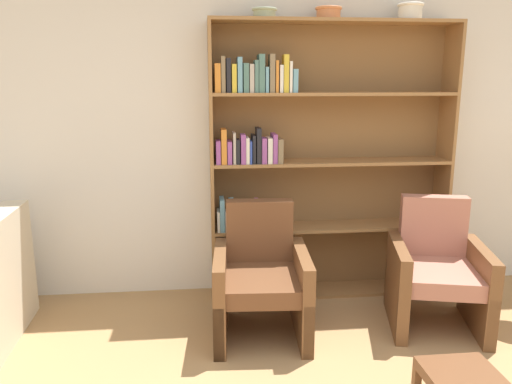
% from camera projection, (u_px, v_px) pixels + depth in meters
% --- Properties ---
extents(wall_back, '(12.00, 0.06, 2.75)m').
position_uv_depth(wall_back, '(290.00, 126.00, 4.06)').
color(wall_back, silver).
rests_on(wall_back, ground).
extents(bookshelf, '(1.92, 0.30, 2.18)m').
position_uv_depth(bookshelf, '(308.00, 167.00, 3.98)').
color(bookshelf, olive).
rests_on(bookshelf, ground).
extents(bowl_terracotta, '(0.19, 0.19, 0.07)m').
position_uv_depth(bowl_terracotta, '(264.00, 13.00, 3.67)').
color(bowl_terracotta, gray).
rests_on(bowl_terracotta, bookshelf).
extents(bowl_cream, '(0.20, 0.20, 0.09)m').
position_uv_depth(bowl_cream, '(328.00, 12.00, 3.71)').
color(bowl_cream, '#C67547').
rests_on(bowl_cream, bookshelf).
extents(bowl_olive, '(0.20, 0.20, 0.12)m').
position_uv_depth(bowl_olive, '(410.00, 11.00, 3.77)').
color(bowl_olive, silver).
rests_on(bowl_olive, bookshelf).
extents(armchair_leather, '(0.68, 0.72, 0.90)m').
position_uv_depth(armchair_leather, '(261.00, 279.00, 3.47)').
color(armchair_leather, brown).
rests_on(armchair_leather, ground).
extents(armchair_cushioned, '(0.78, 0.81, 0.90)m').
position_uv_depth(armchair_cushioned, '(437.00, 272.00, 3.60)').
color(armchair_cushioned, brown).
rests_on(armchair_cushioned, ground).
extents(footstool, '(0.38, 0.38, 0.29)m').
position_uv_depth(footstool, '(463.00, 383.00, 2.54)').
color(footstool, brown).
rests_on(footstool, ground).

